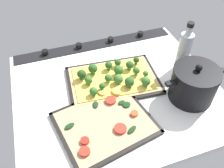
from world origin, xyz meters
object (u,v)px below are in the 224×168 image
Objects in this scene: baking_tray_back at (105,124)px; veggie_pizza_back at (105,122)px; cooking_pot at (193,84)px; oil_bottle at (184,52)px; broccoli_pizza at (114,78)px; baking_tray_front at (113,81)px.

baking_tray_back is 0.71cm from veggie_pizza_back.
cooking_pot is (-34.76, -1.99, 5.58)cm from veggie_pizza_back.
cooking_pot is at bearing -176.79° from baking_tray_back.
veggie_pizza_back is 35.26cm from cooking_pot.
broccoli_pizza is at bearing -3.63° from oil_bottle.
broccoli_pizza is 1.01× the size of baking_tray_back.
broccoli_pizza is 30.61cm from cooking_pot.
veggie_pizza_back is at bearing 168.24° from baking_tray_back.
baking_tray_back is at bearing 62.57° from broccoli_pizza.
baking_tray_front is 1.70× the size of oil_bottle.
oil_bottle is at bearing 176.37° from broccoli_pizza.
veggie_pizza_back is (9.71, 19.04, -1.22)cm from broccoli_pizza.
cooking_pot is (-34.92, -1.96, 6.27)cm from baking_tray_back.
veggie_pizza_back reaches higher than baking_tray_front.
baking_tray_front is at bearing -116.67° from baking_tray_back.
baking_tray_front is at bearing -34.56° from cooking_pot.
baking_tray_front is at bearing -4.21° from oil_bottle.
baking_tray_front is 1.07× the size of broccoli_pizza.
baking_tray_back is at bearing 23.61° from oil_bottle.
baking_tray_front is 21.59cm from veggie_pizza_back.
oil_bottle is at bearing -105.87° from cooking_pot.
cooking_pot is at bearing 145.44° from baking_tray_front.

